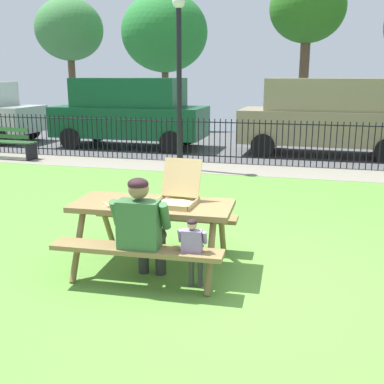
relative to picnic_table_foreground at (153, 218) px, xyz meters
name	(u,v)px	position (x,y,z in m)	size (l,w,h in m)	color
ground	(253,241)	(1.02, 1.16, -0.61)	(28.00, 10.93, 0.02)	#5C923A
cobblestone_walkway	(279,171)	(1.02, 5.93, -0.60)	(28.00, 1.40, 0.01)	gray
street_asphalt	(288,146)	(1.02, 9.93, -0.60)	(28.00, 6.61, 0.01)	#515154
picnic_table_foreground	(153,218)	(0.00, 0.00, 0.00)	(1.86, 1.56, 0.79)	olive
pizza_box_open	(177,196)	(0.27, 0.06, 0.26)	(0.47, 0.56, 0.47)	tan
pizza_slice_on_table	(114,204)	(-0.39, -0.18, 0.18)	(0.29, 0.28, 0.02)	#F4DE6B
adult_at_table	(142,227)	(0.06, -0.50, 0.06)	(0.62, 0.60, 1.19)	#2E2E2E
child_at_table	(193,247)	(0.60, -0.51, -0.11)	(0.30, 0.29, 0.80)	#444444
iron_fence_streetside	(282,143)	(1.02, 6.63, -0.03)	(18.36, 0.03, 1.11)	black
park_bench_left	(6,143)	(-6.13, 5.79, -0.18)	(1.62, 0.52, 0.85)	#2D5B2D
lamp_post_walkway	(179,66)	(-1.29, 5.60, 1.77)	(0.28, 0.28, 3.85)	black
parked_car_left	(130,111)	(-3.69, 8.52, 0.50)	(4.61, 1.96, 2.08)	#114F2A
parked_car_center	(326,115)	(2.04, 8.52, 0.50)	(4.65, 2.06, 2.08)	gray
far_tree_left	(69,30)	(-8.92, 14.67, 3.48)	(2.97, 2.97, 5.45)	brown
far_tree_midleft	(165,33)	(-4.52, 14.67, 3.28)	(3.61, 3.61, 5.51)	brown
far_tree_center	(308,9)	(1.26, 14.67, 4.01)	(2.92, 2.92, 5.98)	brown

